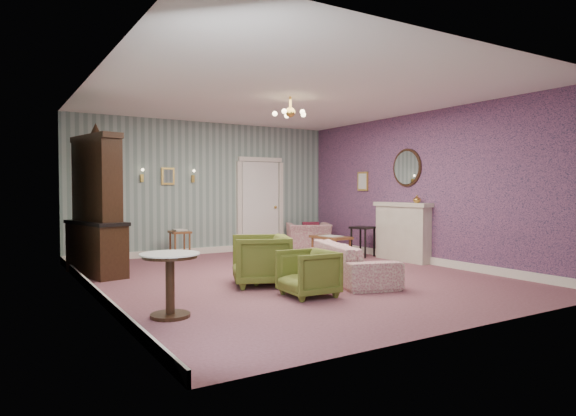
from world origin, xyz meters
TOP-DOWN VIEW (x-y plane):
  - floor at (0.00, 0.00)m, footprint 7.00×7.00m
  - ceiling at (0.00, 0.00)m, footprint 7.00×7.00m
  - wall_back at (0.00, 3.50)m, footprint 6.00×0.00m
  - wall_front at (0.00, -3.50)m, footprint 6.00×0.00m
  - wall_left at (-3.00, 0.00)m, footprint 0.00×7.00m
  - wall_right at (3.00, 0.00)m, footprint 0.00×7.00m
  - wall_right_floral at (2.98, 0.00)m, footprint 0.00×7.00m
  - door at (1.30, 3.46)m, footprint 1.12×0.12m
  - olive_chair_a at (-0.57, -1.37)m, footprint 0.65×0.69m
  - olive_chair_b at (-0.74, -0.38)m, footprint 0.99×1.02m
  - olive_chair_c at (-0.61, -0.14)m, footprint 0.62×0.66m
  - sofa_chintz at (0.67, -0.75)m, footprint 1.15×2.08m
  - wingback_chair at (2.22, 2.79)m, footprint 1.14×0.97m
  - dresser at (-2.65, 1.82)m, footprint 0.82×1.55m
  - fireplace at (2.86, 0.40)m, footprint 0.30×1.40m
  - mantel_vase at (2.84, 0.00)m, footprint 0.15×0.15m
  - oval_mirror at (2.96, 0.40)m, footprint 0.04×0.76m
  - framed_print at (2.97, 1.75)m, footprint 0.04×0.34m
  - coffee_table at (1.95, 1.56)m, footprint 0.56×0.91m
  - side_table_black at (2.55, 1.24)m, footprint 0.53×0.53m
  - pedestal_table at (-2.47, -1.48)m, footprint 0.70×0.70m
  - nesting_table at (-0.85, 2.89)m, footprint 0.40×0.50m
  - gilt_mirror_back at (-0.90, 3.46)m, footprint 0.28×0.06m
  - sconce_left at (-1.45, 3.44)m, footprint 0.16×0.12m
  - sconce_right at (-0.35, 3.44)m, footprint 0.16×0.12m
  - chandelier at (0.00, 0.00)m, footprint 0.56×0.56m
  - burgundy_cushion at (2.17, 2.64)m, footprint 0.41×0.28m

SIDE VIEW (x-z plane):
  - floor at x=0.00m, z-range 0.00..0.00m
  - coffee_table at x=1.95m, z-range 0.00..0.45m
  - nesting_table at x=-0.85m, z-range 0.00..0.63m
  - side_table_black at x=2.55m, z-range 0.00..0.64m
  - olive_chair_c at x=-0.61m, z-range 0.00..0.66m
  - olive_chair_a at x=-0.57m, z-range 0.00..0.68m
  - pedestal_table at x=-2.47m, z-range 0.00..0.72m
  - sofa_chintz at x=0.67m, z-range 0.00..0.78m
  - olive_chair_b at x=-0.74m, z-range 0.00..0.82m
  - wingback_chair at x=2.22m, z-range 0.00..0.85m
  - burgundy_cushion at x=2.17m, z-range 0.28..0.68m
  - fireplace at x=2.86m, z-range 0.00..1.16m
  - door at x=1.30m, z-range 0.00..2.16m
  - dresser at x=-2.65m, z-range 0.00..2.45m
  - mantel_vase at x=2.84m, z-range 1.16..1.31m
  - wall_back at x=0.00m, z-range -1.55..4.45m
  - wall_front at x=0.00m, z-range -1.55..4.45m
  - wall_left at x=-3.00m, z-range -2.05..4.95m
  - wall_right at x=3.00m, z-range -2.05..4.95m
  - wall_right_floral at x=2.98m, z-range -2.05..4.95m
  - framed_print at x=2.97m, z-range 1.39..1.81m
  - gilt_mirror_back at x=-0.90m, z-range 1.52..1.88m
  - sconce_left at x=-1.45m, z-range 1.55..1.85m
  - sconce_right at x=-0.35m, z-range 1.55..1.85m
  - oval_mirror at x=2.96m, z-range 1.43..2.27m
  - chandelier at x=0.00m, z-range 2.45..2.81m
  - ceiling at x=0.00m, z-range 2.90..2.90m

